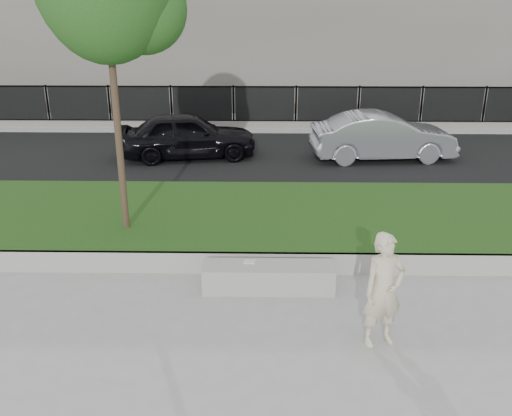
{
  "coord_description": "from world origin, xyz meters",
  "views": [
    {
      "loc": [
        0.55,
        -8.04,
        4.73
      ],
      "look_at": [
        0.39,
        1.2,
        1.19
      ],
      "focal_mm": 40.0,
      "sensor_mm": 36.0,
      "label": 1
    }
  ],
  "objects_px": {
    "man": "(384,290)",
    "car_dark": "(188,135)",
    "book": "(250,262)",
    "stone_bench": "(269,277)",
    "car_silver": "(383,136)"
  },
  "relations": [
    {
      "from": "car_dark",
      "to": "car_silver",
      "type": "xyz_separation_m",
      "value": [
        5.73,
        -0.05,
        0.0
      ]
    },
    {
      "from": "car_dark",
      "to": "car_silver",
      "type": "distance_m",
      "value": 5.73
    },
    {
      "from": "man",
      "to": "car_dark",
      "type": "xyz_separation_m",
      "value": [
        -3.95,
        9.43,
        -0.13
      ]
    },
    {
      "from": "man",
      "to": "book",
      "type": "distance_m",
      "value": 2.54
    },
    {
      "from": "car_dark",
      "to": "car_silver",
      "type": "relative_size",
      "value": 0.96
    },
    {
      "from": "stone_bench",
      "to": "car_silver",
      "type": "height_order",
      "value": "car_silver"
    },
    {
      "from": "man",
      "to": "stone_bench",
      "type": "bearing_deg",
      "value": 116.04
    },
    {
      "from": "stone_bench",
      "to": "car_silver",
      "type": "relative_size",
      "value": 0.53
    },
    {
      "from": "man",
      "to": "book",
      "type": "relative_size",
      "value": 8.55
    },
    {
      "from": "stone_bench",
      "to": "book",
      "type": "height_order",
      "value": "book"
    },
    {
      "from": "book",
      "to": "car_silver",
      "type": "relative_size",
      "value": 0.05
    },
    {
      "from": "stone_bench",
      "to": "car_silver",
      "type": "distance_m",
      "value": 8.56
    },
    {
      "from": "car_silver",
      "to": "car_dark",
      "type": "bearing_deg",
      "value": 84.0
    },
    {
      "from": "stone_bench",
      "to": "man",
      "type": "xyz_separation_m",
      "value": [
        1.58,
        -1.53,
        0.62
      ]
    },
    {
      "from": "man",
      "to": "car_dark",
      "type": "height_order",
      "value": "man"
    }
  ]
}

